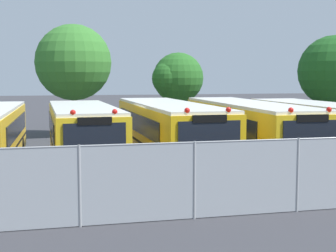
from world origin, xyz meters
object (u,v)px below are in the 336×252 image
Objects in this scene: school_bus_2 at (168,130)px; school_bus_3 at (248,128)px; school_bus_4 at (323,128)px; tree_2 at (176,78)px; tree_1 at (76,62)px; tree_3 at (334,72)px; school_bus_1 at (83,134)px.

school_bus_3 is at bearing 179.72° from school_bus_2.
school_bus_2 is at bearing -2.24° from school_bus_4.
school_bus_3 is 2.25× the size of tree_2.
tree_1 is (-10.30, 11.18, 3.17)m from school_bus_4.
school_bus_4 is 15.53m from tree_1.
tree_3 is at bearing -4.79° from tree_1.
school_bus_2 is 11.76m from tree_1.
tree_3 reaches higher than school_bus_1.
school_bus_2 is 0.99× the size of school_bus_4.
school_bus_1 is at bearing 0.17° from school_bus_4.
school_bus_3 is 1.83× the size of tree_3.
tree_1 is at bearing 175.21° from tree_3.
tree_1 reaches higher than tree_2.
tree_2 reaches higher than school_bus_4.
school_bus_2 is 16.83m from tree_3.
tree_3 is at bearing -6.90° from tree_2.
school_bus_1 is 1.77× the size of tree_2.
school_bus_1 is at bearing -150.55° from tree_3.
school_bus_1 is 13.07m from tree_2.
school_bus_1 is 0.84× the size of school_bus_4.
tree_1 is at bearing 178.75° from tree_2.
tree_1 is at bearing -74.23° from school_bus_2.
school_bus_3 is 1.06× the size of school_bus_4.
school_bus_3 is 14.03m from tree_3.
school_bus_4 is at bearing 176.76° from school_bus_2.
tree_1 is (-6.83, 10.84, 3.14)m from school_bus_3.
school_bus_2 is 1.60× the size of tree_1.
tree_2 is 0.81× the size of tree_3.
school_bus_2 is 3.60m from school_bus_3.
school_bus_2 reaches higher than school_bus_1.
tree_2 is at bearing -85.89° from school_bus_3.
tree_3 reaches higher than tree_2.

